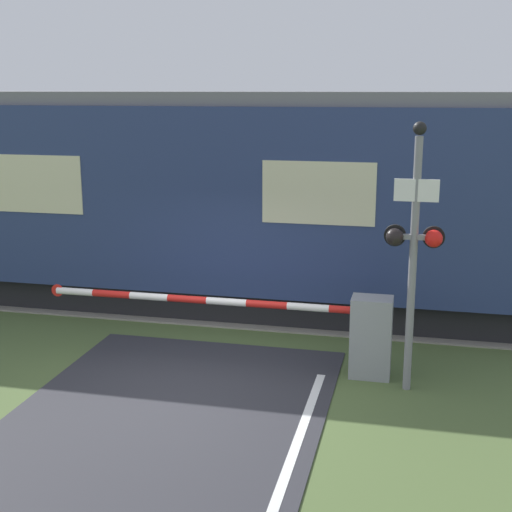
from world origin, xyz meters
name	(u,v)px	position (x,y,z in m)	size (l,w,h in m)	color
ground_plane	(186,392)	(0.00, 0.00, 0.00)	(80.00, 80.00, 0.00)	#4C6033
track_bed	(255,302)	(0.00, 4.38, 0.02)	(36.00, 3.20, 0.13)	gray
train	(76,192)	(-3.77, 4.38, 2.11)	(18.98, 3.22, 4.13)	black
crossing_barrier	(343,331)	(2.09, 1.18, 0.68)	(5.44, 0.44, 1.22)	gray
signal_post	(414,243)	(3.04, 0.81, 2.14)	(0.82, 0.26, 3.77)	gray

